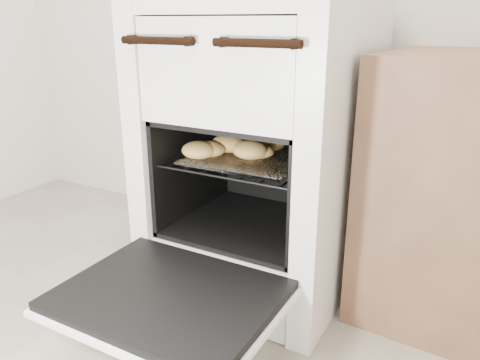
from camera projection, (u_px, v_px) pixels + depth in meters
name	position (u px, v px, depth m)	size (l,w,h in m)	color
stove	(262.00, 152.00, 1.62)	(0.65, 0.73, 1.00)	white
oven_door	(169.00, 298.00, 1.26)	(0.59, 0.46, 0.04)	black
oven_rack	(253.00, 159.00, 1.57)	(0.48, 0.46, 0.01)	black
foil_sheet	(250.00, 159.00, 1.55)	(0.37, 0.33, 0.01)	white
baked_rolls	(235.00, 147.00, 1.56)	(0.31, 0.35, 0.06)	#E4B55B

